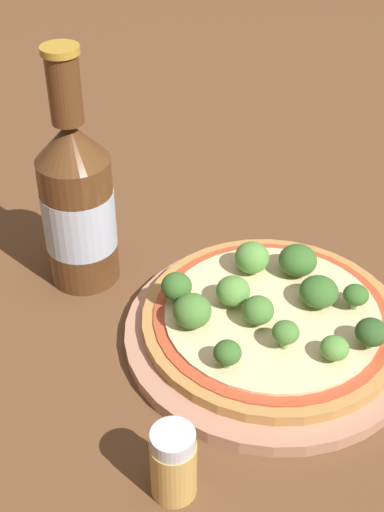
% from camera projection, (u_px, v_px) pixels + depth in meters
% --- Properties ---
extents(ground_plane, '(3.00, 3.00, 0.00)m').
position_uv_depth(ground_plane, '(244.00, 332.00, 0.63)').
color(ground_plane, brown).
extents(plate, '(0.25, 0.25, 0.01)m').
position_uv_depth(plate, '(269.00, 334.00, 0.62)').
color(plate, tan).
rests_on(plate, ground_plane).
extents(pizza, '(0.23, 0.23, 0.01)m').
position_uv_depth(pizza, '(272.00, 318.00, 0.62)').
color(pizza, '#B77F42').
rests_on(pizza, plate).
extents(broccoli_floret_0, '(0.03, 0.03, 0.03)m').
position_uv_depth(broccoli_floret_0, '(231.00, 293.00, 0.61)').
color(broccoli_floret_0, '#7A9E5B').
rests_on(broccoli_floret_0, pizza).
extents(broccoli_floret_1, '(0.02, 0.02, 0.02)m').
position_uv_depth(broccoli_floret_1, '(356.00, 295.00, 0.61)').
color(broccoli_floret_1, '#7A9E5B').
rests_on(broccoli_floret_1, pizza).
extents(broccoli_floret_2, '(0.02, 0.02, 0.02)m').
position_uv_depth(broccoli_floret_2, '(335.00, 348.00, 0.56)').
color(broccoli_floret_2, '#7A9E5B').
rests_on(broccoli_floret_2, pizza).
extents(broccoli_floret_3, '(0.03, 0.03, 0.03)m').
position_uv_depth(broccoli_floret_3, '(192.00, 311.00, 0.59)').
color(broccoli_floret_3, '#7A9E5B').
rests_on(broccoli_floret_3, pizza).
extents(broccoli_floret_4, '(0.03, 0.03, 0.03)m').
position_uv_depth(broccoli_floret_4, '(298.00, 260.00, 0.65)').
color(broccoli_floret_4, '#7A9E5B').
rests_on(broccoli_floret_4, pizza).
extents(broccoli_floret_5, '(0.03, 0.03, 0.03)m').
position_uv_depth(broccoli_floret_5, '(319.00, 292.00, 0.61)').
color(broccoli_floret_5, '#7A9E5B').
rests_on(broccoli_floret_5, pizza).
extents(broccoli_floret_6, '(0.03, 0.03, 0.03)m').
position_uv_depth(broccoli_floret_6, '(258.00, 310.00, 0.59)').
color(broccoli_floret_6, '#7A9E5B').
rests_on(broccoli_floret_6, pizza).
extents(broccoli_floret_7, '(0.03, 0.03, 0.03)m').
position_uv_depth(broccoli_floret_7, '(252.00, 258.00, 0.65)').
color(broccoli_floret_7, '#7A9E5B').
rests_on(broccoli_floret_7, pizza).
extents(broccoli_floret_8, '(0.03, 0.03, 0.03)m').
position_uv_depth(broccoli_floret_8, '(176.00, 287.00, 0.61)').
color(broccoli_floret_8, '#7A9E5B').
rests_on(broccoli_floret_8, pizza).
extents(broccoli_floret_9, '(0.03, 0.03, 0.03)m').
position_uv_depth(broccoli_floret_9, '(371.00, 332.00, 0.57)').
color(broccoli_floret_9, '#7A9E5B').
rests_on(broccoli_floret_9, pizza).
extents(broccoli_floret_10, '(0.02, 0.02, 0.02)m').
position_uv_depth(broccoli_floret_10, '(227.00, 353.00, 0.55)').
color(broccoli_floret_10, '#7A9E5B').
rests_on(broccoli_floret_10, pizza).
extents(broccoli_floret_11, '(0.02, 0.02, 0.03)m').
position_uv_depth(broccoli_floret_11, '(286.00, 333.00, 0.57)').
color(broccoli_floret_11, '#7A9E5B').
rests_on(broccoli_floret_11, pizza).
extents(beer_bottle, '(0.07, 0.07, 0.23)m').
position_uv_depth(beer_bottle, '(77.00, 202.00, 0.64)').
color(beer_bottle, '#563319').
rests_on(beer_bottle, ground_plane).
extents(pepper_shaker, '(0.03, 0.03, 0.06)m').
position_uv_depth(pepper_shaker, '(173.00, 463.00, 0.48)').
color(pepper_shaker, tan).
rests_on(pepper_shaker, ground_plane).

